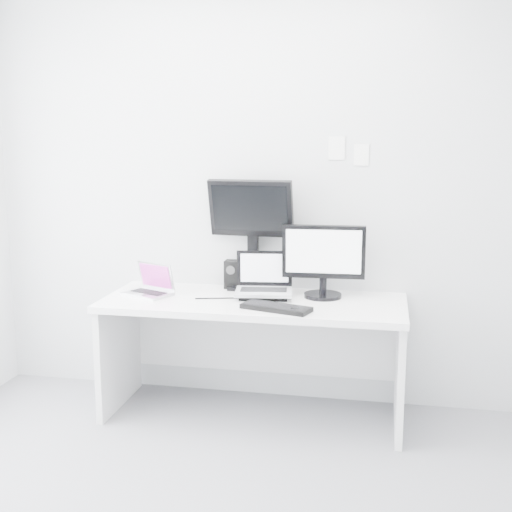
% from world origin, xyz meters
% --- Properties ---
extents(back_wall, '(3.60, 0.00, 3.60)m').
position_xyz_m(back_wall, '(0.00, 1.60, 1.35)').
color(back_wall, '#B8BABD').
rests_on(back_wall, ground).
extents(desk, '(1.80, 0.70, 0.73)m').
position_xyz_m(desk, '(0.00, 1.25, 0.36)').
color(desk, white).
rests_on(desk, ground).
extents(macbook, '(0.33, 0.30, 0.21)m').
position_xyz_m(macbook, '(-0.66, 1.23, 0.83)').
color(macbook, '#B5B4B9').
rests_on(macbook, desk).
extents(speaker, '(0.09, 0.09, 0.18)m').
position_xyz_m(speaker, '(-0.19, 1.53, 0.82)').
color(speaker, black).
rests_on(speaker, desk).
extents(dell_laptop, '(0.37, 0.31, 0.28)m').
position_xyz_m(dell_laptop, '(0.05, 1.31, 0.87)').
color(dell_laptop, silver).
rests_on(dell_laptop, desk).
extents(rear_monitor, '(0.54, 0.22, 0.72)m').
position_xyz_m(rear_monitor, '(-0.07, 1.52, 1.09)').
color(rear_monitor, black).
rests_on(rear_monitor, desk).
extents(samsung_monitor, '(0.51, 0.25, 0.46)m').
position_xyz_m(samsung_monitor, '(0.40, 1.39, 0.96)').
color(samsung_monitor, black).
rests_on(samsung_monitor, desk).
extents(keyboard, '(0.42, 0.25, 0.03)m').
position_xyz_m(keyboard, '(0.17, 1.04, 0.74)').
color(keyboard, black).
rests_on(keyboard, desk).
extents(mouse, '(0.11, 0.08, 0.03)m').
position_xyz_m(mouse, '(0.29, 1.01, 0.75)').
color(mouse, black).
rests_on(mouse, desk).
extents(wall_note_0, '(0.10, 0.00, 0.14)m').
position_xyz_m(wall_note_0, '(0.45, 1.59, 1.62)').
color(wall_note_0, white).
rests_on(wall_note_0, back_wall).
extents(wall_note_1, '(0.09, 0.00, 0.13)m').
position_xyz_m(wall_note_1, '(0.60, 1.59, 1.58)').
color(wall_note_1, white).
rests_on(wall_note_1, back_wall).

